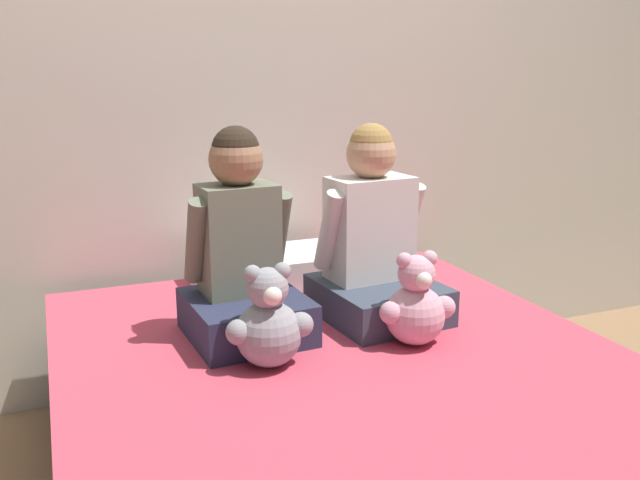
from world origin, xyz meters
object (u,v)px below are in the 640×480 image
at_px(pillow_at_headboard, 268,269).
at_px(bed, 355,444).
at_px(child_on_left, 241,256).
at_px(teddy_bear_held_by_left_child, 269,324).
at_px(teddy_bear_held_by_right_child, 416,306).
at_px(child_on_right, 373,245).

bearing_deg(pillow_at_headboard, bed, -90.00).
bearing_deg(child_on_left, bed, -61.03).
bearing_deg(teddy_bear_held_by_left_child, teddy_bear_held_by_right_child, 1.20).
bearing_deg(teddy_bear_held_by_left_child, child_on_right, 33.69).
xyz_separation_m(teddy_bear_held_by_left_child, pillow_at_headboard, (0.21, 0.66, -0.06)).
bearing_deg(child_on_left, teddy_bear_held_by_left_child, -93.20).
xyz_separation_m(child_on_left, pillow_at_headboard, (0.21, 0.42, -0.18)).
bearing_deg(teddy_bear_held_by_left_child, child_on_left, 94.00).
relative_size(bed, teddy_bear_held_by_left_child, 6.72).
relative_size(bed, pillow_at_headboard, 3.55).
height_order(child_on_right, teddy_bear_held_by_right_child, child_on_right).
bearing_deg(child_on_left, teddy_bear_held_by_right_child, -34.85).
xyz_separation_m(child_on_left, teddy_bear_held_by_left_child, (0.00, -0.24, -0.12)).
bearing_deg(child_on_left, pillow_at_headboard, 59.57).
xyz_separation_m(child_on_right, teddy_bear_held_by_left_child, (-0.42, -0.24, -0.11)).
height_order(child_on_left, child_on_right, child_on_left).
relative_size(teddy_bear_held_by_right_child, pillow_at_headboard, 0.51).
bearing_deg(pillow_at_headboard, child_on_left, -116.83).
relative_size(teddy_bear_held_by_left_child, pillow_at_headboard, 0.53).
bearing_deg(teddy_bear_held_by_right_child, teddy_bear_held_by_left_child, -176.92).
height_order(child_on_left, teddy_bear_held_by_right_child, child_on_left).
bearing_deg(bed, teddy_bear_held_by_left_child, 156.90).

